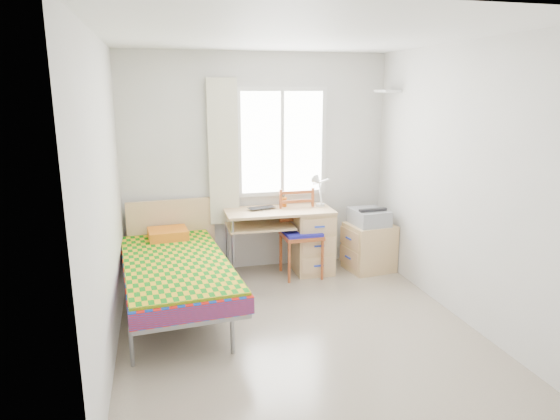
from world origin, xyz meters
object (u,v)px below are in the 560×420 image
object	(u,v)px
bed	(176,266)
chair	(301,228)
desk	(306,237)
printer	(369,216)
cabinet	(369,247)

from	to	relation	value
bed	chair	size ratio (longest dim) A/B	2.14
bed	desk	xyz separation A→B (m)	(1.58, 0.72, -0.02)
bed	desk	distance (m)	1.74
bed	printer	bearing A→B (deg)	9.21
desk	printer	distance (m)	0.80
desk	cabinet	world-z (taller)	desk
printer	chair	bearing A→B (deg)	171.65
cabinet	printer	size ratio (longest dim) A/B	1.23
bed	printer	xyz separation A→B (m)	(2.33, 0.58, 0.23)
bed	cabinet	distance (m)	2.42
bed	printer	distance (m)	2.41
desk	cabinet	size ratio (longest dim) A/B	2.14
desk	printer	world-z (taller)	desk
cabinet	bed	bearing A→B (deg)	-174.11
desk	cabinet	xyz separation A→B (m)	(0.76, -0.15, -0.14)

